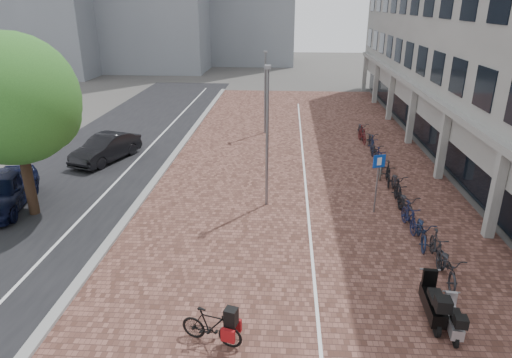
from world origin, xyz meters
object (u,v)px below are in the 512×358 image
object	(u,v)px
scooter_front	(453,318)
parking_sign	(378,174)
car_navy	(2,191)
scooter_mid	(433,301)
hero_bike	(211,326)
car_dark	(106,148)

from	to	relation	value
scooter_front	parking_sign	size ratio (longest dim) A/B	0.56
car_navy	scooter_front	xyz separation A→B (m)	(16.32, -6.68, -0.31)
scooter_front	parking_sign	bearing A→B (deg)	101.90
scooter_mid	parking_sign	bearing A→B (deg)	96.01
hero_bike	parking_sign	world-z (taller)	parking_sign
scooter_mid	parking_sign	world-z (taller)	parking_sign
car_dark	scooter_mid	bearing A→B (deg)	-22.80
car_dark	scooter_front	size ratio (longest dim) A/B	3.07
car_dark	scooter_mid	distance (m)	18.66
car_navy	parking_sign	distance (m)	15.62
hero_bike	scooter_mid	size ratio (longest dim) A/B	0.96
scooter_front	parking_sign	world-z (taller)	parking_sign
car_navy	hero_bike	world-z (taller)	car_navy
scooter_front	scooter_mid	bearing A→B (deg)	132.06
car_dark	hero_bike	bearing A→B (deg)	-40.63
car_navy	parking_sign	size ratio (longest dim) A/B	1.85
scooter_front	parking_sign	distance (m)	7.43
car_navy	scooter_mid	distance (m)	17.09
hero_bike	scooter_front	world-z (taller)	hero_bike
hero_bike	scooter_mid	bearing A→B (deg)	-61.69
hero_bike	car_navy	bearing A→B (deg)	69.52
car_dark	parking_sign	distance (m)	14.72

